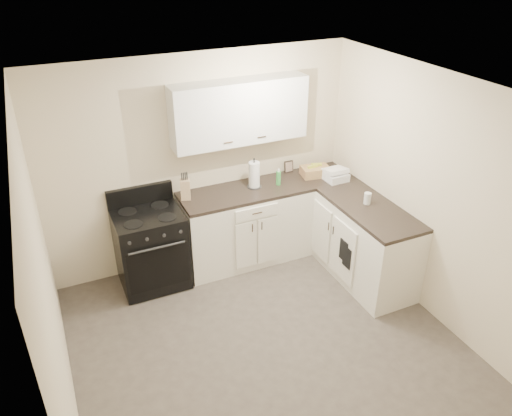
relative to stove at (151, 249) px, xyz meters
name	(u,v)px	position (x,y,z in m)	size (l,w,h in m)	color
floor	(268,346)	(0.75, -1.48, -0.46)	(3.60, 3.60, 0.00)	#473F38
ceiling	(271,96)	(0.75, -1.48, 2.04)	(3.60, 3.60, 0.00)	white
wall_back	(201,163)	(0.75, 0.32, 0.79)	(3.60, 3.60, 0.00)	beige
wall_right	(432,199)	(2.55, -1.48, 0.79)	(3.60, 3.60, 0.00)	beige
wall_left	(48,293)	(-1.05, -1.48, 0.79)	(3.60, 3.60, 0.00)	beige
wall_front	(405,391)	(0.75, -3.28, 0.79)	(3.60, 3.60, 0.00)	beige
base_cabinets_back	(246,226)	(1.17, 0.02, -0.01)	(1.55, 0.60, 0.90)	white
base_cabinets_right	(351,233)	(2.25, -0.63, -0.01)	(0.60, 1.90, 0.90)	white
countertop_back	(246,192)	(1.17, 0.02, 0.46)	(1.55, 0.60, 0.04)	black
countertop_right	(355,198)	(2.25, -0.63, 0.46)	(0.60, 1.90, 0.04)	black
upper_cabinets	(239,112)	(1.17, 0.18, 1.38)	(1.55, 0.30, 0.70)	silver
stove	(151,249)	(0.00, 0.00, 0.00)	(0.74, 0.63, 0.89)	black
knife_block	(185,189)	(0.48, 0.11, 0.60)	(0.11, 0.10, 0.23)	#D8B185
paper_towel	(254,175)	(1.30, 0.07, 0.64)	(0.13, 0.13, 0.31)	white
soap_bottle	(278,178)	(1.59, 0.01, 0.57)	(0.06, 0.06, 0.17)	green
picture_frame	(289,167)	(1.87, 0.28, 0.55)	(0.12, 0.02, 0.15)	black
wicker_basket	(315,171)	(2.12, 0.05, 0.54)	(0.34, 0.23, 0.11)	tan
countertop_grill	(336,177)	(2.27, -0.17, 0.53)	(0.26, 0.24, 0.09)	white
glass_jar	(367,198)	(2.26, -0.83, 0.54)	(0.08, 0.08, 0.13)	silver
oven_mitt_near	(347,257)	(1.92, -1.03, -0.02)	(0.02, 0.14, 0.25)	black
oven_mitt_far	(344,250)	(1.92, -0.96, 0.03)	(0.02, 0.14, 0.25)	black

